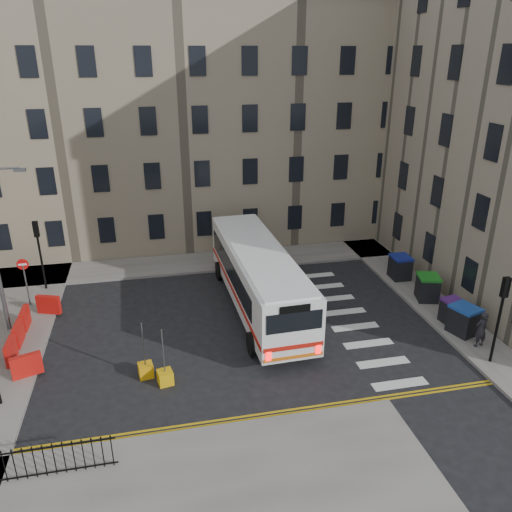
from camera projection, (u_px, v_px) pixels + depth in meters
name	position (u px, v px, depth m)	size (l,w,h in m)	color
ground	(273.00, 324.00, 25.56)	(120.00, 120.00, 0.00)	black
pavement_north	(151.00, 267.00, 32.14)	(36.00, 3.20, 0.15)	slate
pavement_east	(398.00, 275.00, 30.90)	(2.40, 26.00, 0.15)	slate
pavement_sw	(129.00, 509.00, 15.13)	(20.00, 6.00, 0.15)	slate
terrace_north	(124.00, 118.00, 34.94)	(38.30, 10.80, 17.20)	gray
traffic_light_east	(501.00, 307.00, 21.17)	(0.28, 0.22, 4.10)	black
traffic_light_nw	(39.00, 245.00, 28.01)	(0.28, 0.22, 4.10)	black
no_entry_north	(24.00, 273.00, 26.41)	(0.60, 0.08, 3.00)	#595B5E
roadworks_barriers	(27.00, 333.00, 23.46)	(1.66, 6.26, 1.00)	red
bus	(258.00, 275.00, 26.46)	(3.42, 12.41, 3.34)	white
wheelie_bin_a	(464.00, 320.00, 24.19)	(1.46, 1.57, 1.41)	black
wheelie_bin_b	(453.00, 312.00, 25.13)	(1.15, 1.27, 1.25)	black
wheelie_bin_c	(428.00, 287.00, 27.51)	(1.42, 1.53, 1.42)	black
wheelie_bin_d	(429.00, 287.00, 27.80)	(1.03, 1.16, 1.21)	black
wheelie_bin_e	(400.00, 267.00, 30.13)	(1.15, 1.31, 1.41)	black
pedestrian	(481.00, 329.00, 23.02)	(0.64, 0.42, 1.77)	black
bollard_yellow	(165.00, 377.00, 20.85)	(0.60, 0.60, 0.60)	#DFA50C
bollard_chevron	(146.00, 370.00, 21.32)	(0.60, 0.60, 0.60)	orange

